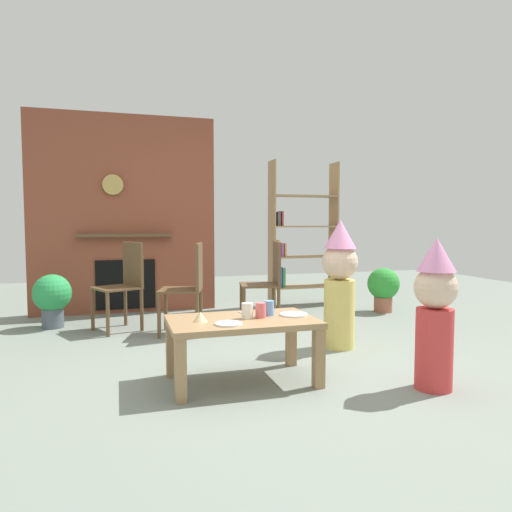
% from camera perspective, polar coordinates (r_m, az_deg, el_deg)
% --- Properties ---
extents(ground_plane, '(12.00, 12.00, 0.00)m').
position_cam_1_polar(ground_plane, '(3.67, -0.49, -13.36)').
color(ground_plane, gray).
extents(brick_fireplace_feature, '(2.20, 0.28, 2.40)m').
position_cam_1_polar(brick_fireplace_feature, '(5.96, -15.75, 4.81)').
color(brick_fireplace_feature, brown).
rests_on(brick_fireplace_feature, ground_plane).
extents(bookshelf, '(0.90, 0.28, 1.90)m').
position_cam_1_polar(bookshelf, '(6.21, 5.22, 1.85)').
color(bookshelf, '#9E7A51').
rests_on(bookshelf, ground_plane).
extents(coffee_table, '(1.01, 0.61, 0.44)m').
position_cam_1_polar(coffee_table, '(3.26, -1.70, -8.91)').
color(coffee_table, '#9E7A51').
rests_on(coffee_table, ground_plane).
extents(paper_cup_near_left, '(0.08, 0.08, 0.11)m').
position_cam_1_polar(paper_cup_near_left, '(3.24, -1.07, -6.69)').
color(paper_cup_near_left, silver).
rests_on(paper_cup_near_left, coffee_table).
extents(paper_cup_near_right, '(0.07, 0.07, 0.11)m').
position_cam_1_polar(paper_cup_near_right, '(3.27, 0.56, -6.62)').
color(paper_cup_near_right, '#E5666B').
rests_on(paper_cup_near_right, coffee_table).
extents(paper_cup_center, '(0.07, 0.07, 0.11)m').
position_cam_1_polar(paper_cup_center, '(3.35, 1.60, -6.35)').
color(paper_cup_center, '#669EE0').
rests_on(paper_cup_center, coffee_table).
extents(paper_plate_front, '(0.20, 0.20, 0.01)m').
position_cam_1_polar(paper_plate_front, '(3.37, 4.61, -7.11)').
color(paper_plate_front, white).
rests_on(paper_plate_front, coffee_table).
extents(paper_plate_rear, '(0.18, 0.18, 0.01)m').
position_cam_1_polar(paper_plate_rear, '(3.06, -3.36, -8.23)').
color(paper_plate_rear, white).
rests_on(paper_plate_rear, coffee_table).
extents(birthday_cake_slice, '(0.10, 0.10, 0.07)m').
position_cam_1_polar(birthday_cake_slice, '(3.16, -6.82, -7.36)').
color(birthday_cake_slice, '#EAC68C').
rests_on(birthday_cake_slice, coffee_table).
extents(table_fork, '(0.06, 0.15, 0.01)m').
position_cam_1_polar(table_fork, '(3.40, -1.39, -7.04)').
color(table_fork, silver).
rests_on(table_fork, coffee_table).
extents(child_with_cone_hat, '(0.28, 0.28, 1.00)m').
position_cam_1_polar(child_with_cone_hat, '(3.30, 20.98, -6.11)').
color(child_with_cone_hat, '#D13838').
rests_on(child_with_cone_hat, ground_plane).
extents(child_in_pink, '(0.31, 0.31, 1.13)m').
position_cam_1_polar(child_in_pink, '(4.15, 10.15, -2.97)').
color(child_in_pink, '#E0CC66').
rests_on(child_in_pink, ground_plane).
extents(dining_chair_left, '(0.53, 0.53, 0.90)m').
position_cam_1_polar(dining_chair_left, '(4.98, -15.67, -2.86)').
color(dining_chair_left, brown).
rests_on(dining_chair_left, ground_plane).
extents(dining_chair_middle, '(0.49, 0.49, 0.90)m').
position_cam_1_polar(dining_chair_middle, '(4.65, -8.06, -3.23)').
color(dining_chair_middle, brown).
rests_on(dining_chair_middle, ground_plane).
extents(dining_chair_right, '(0.47, 0.47, 0.90)m').
position_cam_1_polar(dining_chair_right, '(4.98, 1.48, -2.71)').
color(dining_chair_right, brown).
rests_on(dining_chair_right, ground_plane).
extents(potted_plant_tall, '(0.39, 0.39, 0.55)m').
position_cam_1_polar(potted_plant_tall, '(5.98, 15.25, -3.59)').
color(potted_plant_tall, '#9E5B42').
rests_on(potted_plant_tall, ground_plane).
extents(potted_plant_short, '(0.39, 0.39, 0.56)m').
position_cam_1_polar(potted_plant_short, '(5.35, -23.57, -4.54)').
color(potted_plant_short, '#4C5660').
rests_on(potted_plant_short, ground_plane).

